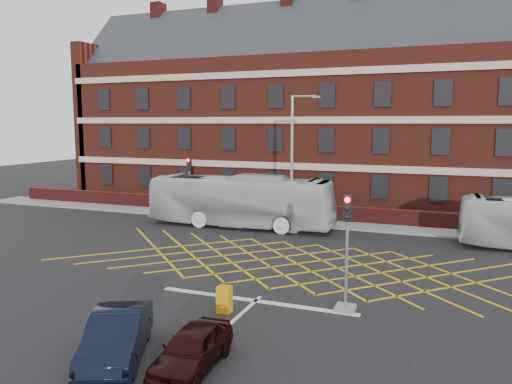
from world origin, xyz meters
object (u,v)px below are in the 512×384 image
(utility_cabinet, at_px, (224,299))
(direction_signs, at_px, (160,195))
(traffic_light_far, at_px, (190,192))
(bus_left, at_px, (240,201))
(traffic_light_near, at_px, (346,264))
(street_lamp, at_px, (293,186))
(car_maroon, at_px, (192,349))
(car_navy, at_px, (117,336))

(utility_cabinet, bearing_deg, direction_signs, 128.31)
(traffic_light_far, bearing_deg, bus_left, -22.81)
(traffic_light_near, distance_m, street_lamp, 13.58)
(bus_left, distance_m, car_maroon, 19.30)
(car_maroon, relative_size, street_lamp, 0.41)
(traffic_light_far, bearing_deg, car_navy, -66.43)
(traffic_light_far, height_order, direction_signs, traffic_light_far)
(traffic_light_near, relative_size, street_lamp, 0.51)
(traffic_light_far, distance_m, direction_signs, 2.77)
(traffic_light_far, distance_m, street_lamp, 8.91)
(bus_left, relative_size, car_maroon, 3.58)
(car_maroon, distance_m, street_lamp, 18.38)
(car_navy, height_order, car_maroon, car_navy)
(traffic_light_near, bearing_deg, car_maroon, -118.13)
(bus_left, bearing_deg, car_navy, -168.84)
(car_navy, relative_size, street_lamp, 0.50)
(bus_left, distance_m, utility_cabinet, 15.14)
(car_maroon, relative_size, utility_cabinet, 3.54)
(car_navy, height_order, traffic_light_far, traffic_light_far)
(car_maroon, bearing_deg, bus_left, 106.14)
(bus_left, xyz_separation_m, traffic_light_far, (-4.93, 2.07, 0.05))
(utility_cabinet, bearing_deg, traffic_light_near, 23.01)
(bus_left, relative_size, car_navy, 2.90)
(car_maroon, distance_m, utility_cabinet, 4.21)
(street_lamp, relative_size, utility_cabinet, 8.67)
(bus_left, height_order, utility_cabinet, bus_left)
(utility_cabinet, bearing_deg, street_lamp, 97.29)
(traffic_light_far, height_order, street_lamp, street_lamp)
(car_navy, height_order, direction_signs, direction_signs)
(traffic_light_near, distance_m, utility_cabinet, 4.58)
(car_navy, bearing_deg, direction_signs, 94.24)
(traffic_light_near, bearing_deg, bus_left, 127.42)
(bus_left, distance_m, car_navy, 18.95)
(bus_left, xyz_separation_m, utility_cabinet, (5.41, -14.08, -1.23))
(traffic_light_near, bearing_deg, direction_signs, 139.11)
(street_lamp, bearing_deg, traffic_light_near, -64.49)
(traffic_light_near, height_order, utility_cabinet, traffic_light_near)
(bus_left, relative_size, direction_signs, 5.60)
(traffic_light_near, bearing_deg, car_navy, -131.51)
(car_maroon, xyz_separation_m, utility_cabinet, (-0.93, 4.11, -0.10))
(direction_signs, bearing_deg, street_lamp, -12.99)
(traffic_light_far, bearing_deg, utility_cabinet, -57.38)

